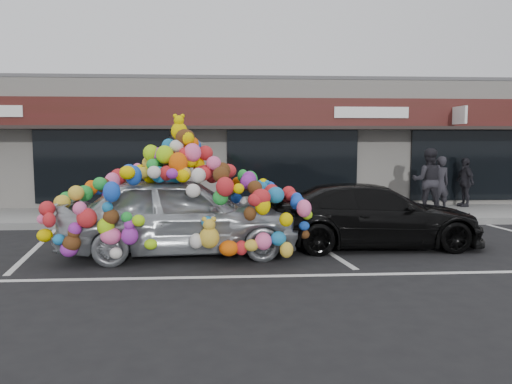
{
  "coord_description": "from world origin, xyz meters",
  "views": [
    {
      "loc": [
        0.77,
        -10.45,
        2.29
      ],
      "look_at": [
        1.56,
        1.4,
        1.04
      ],
      "focal_mm": 35.0,
      "sensor_mm": 36.0,
      "label": 1
    }
  ],
  "objects": [
    {
      "name": "kerb",
      "position": [
        0.0,
        2.5,
        0.07
      ],
      "size": [
        26.0,
        0.18,
        0.16
      ],
      "primitive_type": "cube",
      "color": "slate",
      "rests_on": "ground"
    },
    {
      "name": "pedestrian_a",
      "position": [
        7.2,
        3.92,
        0.98
      ],
      "size": [
        0.64,
        0.45,
        1.65
      ],
      "primitive_type": "imported",
      "rotation": [
        0.0,
        0.0,
        3.24
      ],
      "color": "black",
      "rests_on": "sidewalk"
    },
    {
      "name": "lane_line",
      "position": [
        2.0,
        -2.3,
        0.0
      ],
      "size": [
        14.0,
        0.12,
        0.01
      ],
      "primitive_type": "cube",
      "color": "silver",
      "rests_on": "ground"
    },
    {
      "name": "ground",
      "position": [
        0.0,
        0.0,
        0.0
      ],
      "size": [
        90.0,
        90.0,
        0.0
      ],
      "primitive_type": "plane",
      "color": "black",
      "rests_on": "ground"
    },
    {
      "name": "parking_stripe_mid",
      "position": [
        2.8,
        0.2,
        0.0
      ],
      "size": [
        0.73,
        4.37,
        0.01
      ],
      "primitive_type": "cube",
      "rotation": [
        0.0,
        0.0,
        0.14
      ],
      "color": "silver",
      "rests_on": "ground"
    },
    {
      "name": "pedestrian_b",
      "position": [
        6.77,
        3.74,
        1.09
      ],
      "size": [
        1.11,
        0.99,
        1.89
      ],
      "primitive_type": "imported",
      "rotation": [
        0.0,
        0.0,
        2.78
      ],
      "color": "black",
      "rests_on": "sidewalk"
    },
    {
      "name": "parking_stripe_left",
      "position": [
        -3.2,
        0.2,
        0.0
      ],
      "size": [
        0.73,
        4.37,
        0.01
      ],
      "primitive_type": "cube",
      "rotation": [
        0.0,
        0.0,
        0.14
      ],
      "color": "silver",
      "rests_on": "ground"
    },
    {
      "name": "pedestrian_c",
      "position": [
        8.49,
        4.97,
        0.93
      ],
      "size": [
        0.95,
        0.45,
        1.57
      ],
      "primitive_type": "imported",
      "rotation": [
        0.0,
        0.0,
        4.79
      ],
      "color": "#27252A",
      "rests_on": "sidewalk"
    },
    {
      "name": "sidewalk",
      "position": [
        0.0,
        4.0,
        0.07
      ],
      "size": [
        26.0,
        3.0,
        0.15
      ],
      "primitive_type": "cube",
      "color": "gray",
      "rests_on": "ground"
    },
    {
      "name": "shop_building",
      "position": [
        0.0,
        8.44,
        2.16
      ],
      "size": [
        24.0,
        7.2,
        4.31
      ],
      "color": "silver",
      "rests_on": "ground"
    },
    {
      "name": "black_sedan",
      "position": [
        3.96,
        -0.07,
        0.67
      ],
      "size": [
        1.93,
        4.67,
        1.35
      ],
      "primitive_type": "imported",
      "rotation": [
        0.0,
        0.0,
        1.58
      ],
      "color": "black",
      "rests_on": "ground"
    },
    {
      "name": "toy_car",
      "position": [
        -0.07,
        -0.56,
        0.98
      ],
      "size": [
        3.36,
        5.09,
        2.9
      ],
      "rotation": [
        0.0,
        0.0,
        1.64
      ],
      "color": "#9A9FA3",
      "rests_on": "ground"
    }
  ]
}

